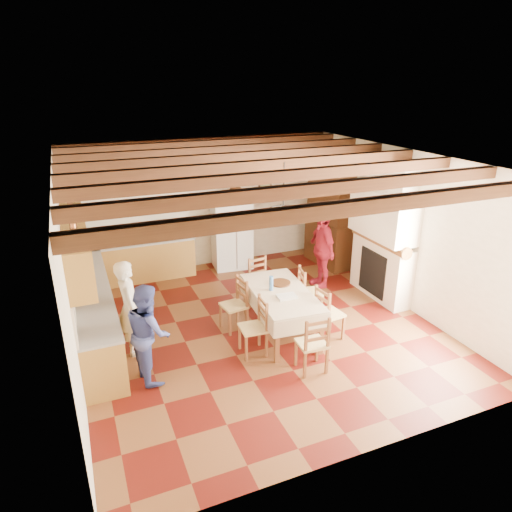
{
  "coord_description": "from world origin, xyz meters",
  "views": [
    {
      "loc": [
        -2.79,
        -6.66,
        4.2
      ],
      "look_at": [
        0.1,
        0.3,
        1.25
      ],
      "focal_mm": 32.0,
      "sensor_mm": 36.0,
      "label": 1
    }
  ],
  "objects_px": {
    "chair_left_near": "(253,327)",
    "person_woman_blue": "(148,332)",
    "refrigerator": "(231,231)",
    "chair_right_far": "(310,291)",
    "person_man": "(130,308)",
    "dining_table": "(281,296)",
    "chair_left_far": "(234,305)",
    "chair_end_near": "(312,342)",
    "person_woman_red": "(322,249)",
    "chair_end_far": "(262,283)",
    "hutch": "(330,215)",
    "microwave": "(167,230)",
    "chair_right_near": "(330,313)"
  },
  "relations": [
    {
      "from": "chair_left_near",
      "to": "person_woman_blue",
      "type": "relative_size",
      "value": 0.64
    },
    {
      "from": "refrigerator",
      "to": "chair_right_far",
      "type": "distance_m",
      "value": 2.92
    },
    {
      "from": "chair_left_near",
      "to": "person_man",
      "type": "distance_m",
      "value": 1.99
    },
    {
      "from": "chair_right_far",
      "to": "person_man",
      "type": "xyz_separation_m",
      "value": [
        -3.27,
        0.01,
        0.32
      ]
    },
    {
      "from": "dining_table",
      "to": "chair_right_far",
      "type": "bearing_deg",
      "value": 26.36
    },
    {
      "from": "chair_left_far",
      "to": "chair_end_near",
      "type": "distance_m",
      "value": 1.74
    },
    {
      "from": "chair_left_near",
      "to": "person_woman_red",
      "type": "distance_m",
      "value": 3.0
    },
    {
      "from": "dining_table",
      "to": "chair_end_far",
      "type": "height_order",
      "value": "chair_end_far"
    },
    {
      "from": "hutch",
      "to": "chair_right_far",
      "type": "xyz_separation_m",
      "value": [
        -1.66,
        -2.11,
        -0.72
      ]
    },
    {
      "from": "chair_left_far",
      "to": "chair_end_far",
      "type": "distance_m",
      "value": 1.06
    },
    {
      "from": "refrigerator",
      "to": "person_woman_red",
      "type": "xyz_separation_m",
      "value": [
        1.39,
        -1.78,
        -0.03
      ]
    },
    {
      "from": "microwave",
      "to": "chair_left_near",
      "type": "bearing_deg",
      "value": -68.23
    },
    {
      "from": "dining_table",
      "to": "chair_left_far",
      "type": "relative_size",
      "value": 1.98
    },
    {
      "from": "hutch",
      "to": "chair_right_near",
      "type": "relative_size",
      "value": 2.51
    },
    {
      "from": "chair_end_far",
      "to": "person_woman_red",
      "type": "height_order",
      "value": "person_woman_red"
    },
    {
      "from": "hutch",
      "to": "chair_left_far",
      "type": "bearing_deg",
      "value": -151.51
    },
    {
      "from": "person_woman_blue",
      "to": "dining_table",
      "type": "bearing_deg",
      "value": -87.62
    },
    {
      "from": "person_man",
      "to": "microwave",
      "type": "xyz_separation_m",
      "value": [
        1.24,
        2.89,
        0.26
      ]
    },
    {
      "from": "chair_left_near",
      "to": "chair_end_near",
      "type": "xyz_separation_m",
      "value": [
        0.65,
        -0.76,
        0.0
      ]
    },
    {
      "from": "dining_table",
      "to": "chair_end_near",
      "type": "relative_size",
      "value": 1.98
    },
    {
      "from": "dining_table",
      "to": "chair_end_near",
      "type": "height_order",
      "value": "chair_end_near"
    },
    {
      "from": "dining_table",
      "to": "person_woman_red",
      "type": "distance_m",
      "value": 2.19
    },
    {
      "from": "person_woman_blue",
      "to": "microwave",
      "type": "distance_m",
      "value": 3.86
    },
    {
      "from": "microwave",
      "to": "person_man",
      "type": "bearing_deg",
      "value": -99.83
    },
    {
      "from": "hutch",
      "to": "chair_end_near",
      "type": "bearing_deg",
      "value": -128.74
    },
    {
      "from": "chair_end_near",
      "to": "person_man",
      "type": "xyz_separation_m",
      "value": [
        -2.44,
        1.57,
        0.32
      ]
    },
    {
      "from": "chair_left_far",
      "to": "chair_end_far",
      "type": "height_order",
      "value": "same"
    },
    {
      "from": "dining_table",
      "to": "chair_right_far",
      "type": "relative_size",
      "value": 1.98
    },
    {
      "from": "dining_table",
      "to": "person_woman_blue",
      "type": "bearing_deg",
      "value": -170.4
    },
    {
      "from": "chair_right_far",
      "to": "microwave",
      "type": "distance_m",
      "value": 3.59
    },
    {
      "from": "hutch",
      "to": "chair_end_far",
      "type": "bearing_deg",
      "value": -153.71
    },
    {
      "from": "hutch",
      "to": "dining_table",
      "type": "height_order",
      "value": "hutch"
    },
    {
      "from": "refrigerator",
      "to": "chair_left_near",
      "type": "relative_size",
      "value": 1.81
    },
    {
      "from": "hutch",
      "to": "chair_end_far",
      "type": "relative_size",
      "value": 2.51
    },
    {
      "from": "dining_table",
      "to": "hutch",
      "type": "bearing_deg",
      "value": 45.57
    },
    {
      "from": "chair_right_near",
      "to": "chair_end_near",
      "type": "distance_m",
      "value": 1.02
    },
    {
      "from": "dining_table",
      "to": "chair_left_far",
      "type": "xyz_separation_m",
      "value": [
        -0.71,
        0.44,
        -0.24
      ]
    },
    {
      "from": "hutch",
      "to": "person_man",
      "type": "bearing_deg",
      "value": -161.52
    },
    {
      "from": "person_man",
      "to": "chair_left_near",
      "type": "bearing_deg",
      "value": -112.79
    },
    {
      "from": "chair_right_near",
      "to": "chair_end_near",
      "type": "relative_size",
      "value": 1.0
    },
    {
      "from": "dining_table",
      "to": "chair_end_far",
      "type": "xyz_separation_m",
      "value": [
        0.12,
        1.1,
        -0.24
      ]
    },
    {
      "from": "dining_table",
      "to": "chair_left_far",
      "type": "height_order",
      "value": "chair_left_far"
    },
    {
      "from": "hutch",
      "to": "person_woman_red",
      "type": "distance_m",
      "value": 1.37
    },
    {
      "from": "dining_table",
      "to": "microwave",
      "type": "xyz_separation_m",
      "value": [
        -1.24,
        3.29,
        0.34
      ]
    },
    {
      "from": "refrigerator",
      "to": "hutch",
      "type": "xyz_separation_m",
      "value": [
        2.2,
        -0.73,
        0.34
      ]
    },
    {
      "from": "chair_right_far",
      "to": "chair_end_near",
      "type": "relative_size",
      "value": 1.0
    },
    {
      "from": "refrigerator",
      "to": "dining_table",
      "type": "xyz_separation_m",
      "value": [
        -0.25,
        -3.23,
        -0.15
      ]
    },
    {
      "from": "chair_left_near",
      "to": "person_woman_blue",
      "type": "height_order",
      "value": "person_woman_blue"
    },
    {
      "from": "person_man",
      "to": "person_woman_red",
      "type": "relative_size",
      "value": 0.95
    },
    {
      "from": "person_man",
      "to": "person_woman_red",
      "type": "bearing_deg",
      "value": -74.12
    }
  ]
}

